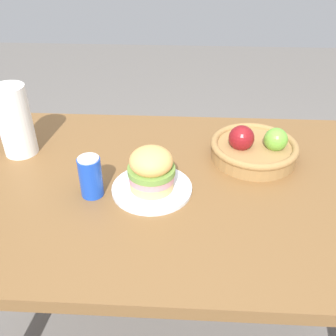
{
  "coord_description": "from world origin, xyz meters",
  "views": [
    {
      "loc": [
        0.02,
        -0.95,
        1.44
      ],
      "look_at": [
        -0.03,
        -0.01,
        0.81
      ],
      "focal_mm": 40.73,
      "sensor_mm": 36.0,
      "label": 1
    }
  ],
  "objects_px": {
    "fruit_basket": "(254,148)",
    "plate": "(152,188)",
    "soda_can": "(91,177)",
    "sandwich": "(151,169)",
    "paper_towel_roll": "(15,121)"
  },
  "relations": [
    {
      "from": "plate",
      "to": "soda_can",
      "type": "xyz_separation_m",
      "value": [
        -0.17,
        -0.03,
        0.06
      ]
    },
    {
      "from": "plate",
      "to": "soda_can",
      "type": "relative_size",
      "value": 1.9
    },
    {
      "from": "plate",
      "to": "fruit_basket",
      "type": "bearing_deg",
      "value": 31.18
    },
    {
      "from": "plate",
      "to": "soda_can",
      "type": "height_order",
      "value": "soda_can"
    },
    {
      "from": "plate",
      "to": "fruit_basket",
      "type": "xyz_separation_m",
      "value": [
        0.32,
        0.2,
        0.03
      ]
    },
    {
      "from": "plate",
      "to": "sandwich",
      "type": "distance_m",
      "value": 0.07
    },
    {
      "from": "sandwich",
      "to": "fruit_basket",
      "type": "distance_m",
      "value": 0.38
    },
    {
      "from": "plate",
      "to": "paper_towel_roll",
      "type": "distance_m",
      "value": 0.52
    },
    {
      "from": "soda_can",
      "to": "fruit_basket",
      "type": "xyz_separation_m",
      "value": [
        0.5,
        0.22,
        -0.02
      ]
    },
    {
      "from": "soda_can",
      "to": "sandwich",
      "type": "bearing_deg",
      "value": 9.24
    },
    {
      "from": "fruit_basket",
      "to": "plate",
      "type": "bearing_deg",
      "value": -148.82
    },
    {
      "from": "sandwich",
      "to": "paper_towel_roll",
      "type": "height_order",
      "value": "paper_towel_roll"
    },
    {
      "from": "fruit_basket",
      "to": "sandwich",
      "type": "bearing_deg",
      "value": -148.82
    },
    {
      "from": "fruit_basket",
      "to": "paper_towel_roll",
      "type": "relative_size",
      "value": 1.21
    },
    {
      "from": "soda_can",
      "to": "plate",
      "type": "bearing_deg",
      "value": 9.24
    }
  ]
}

